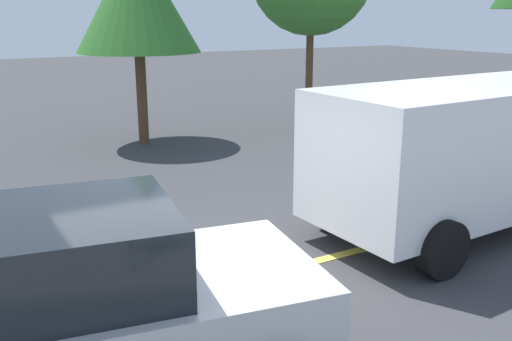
# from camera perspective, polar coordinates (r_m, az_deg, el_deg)

# --- Properties ---
(ground_plane) EXTENTS (80.00, 80.00, 0.00)m
(ground_plane) POSITION_cam_1_polar(r_m,az_deg,el_deg) (6.93, -6.76, -12.21)
(ground_plane) COLOR #38383A
(lane_marking_centre) EXTENTS (28.00, 0.16, 0.01)m
(lane_marking_centre) POSITION_cam_1_polar(r_m,az_deg,el_deg) (8.45, 12.34, -7.19)
(lane_marking_centre) COLOR #E0D14C
(white_van) EXTENTS (5.26, 2.40, 2.20)m
(white_van) POSITION_cam_1_polar(r_m,az_deg,el_deg) (9.22, 20.92, 2.26)
(white_van) COLOR white
(white_van) RESTS_ON ground_plane
(car_silver_mid_road) EXTENTS (4.34, 2.60, 1.66)m
(car_silver_mid_road) POSITION_cam_1_polar(r_m,az_deg,el_deg) (5.18, -17.42, -12.57)
(car_silver_mid_road) COLOR #B7BABF
(car_silver_mid_road) RESTS_ON ground_plane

